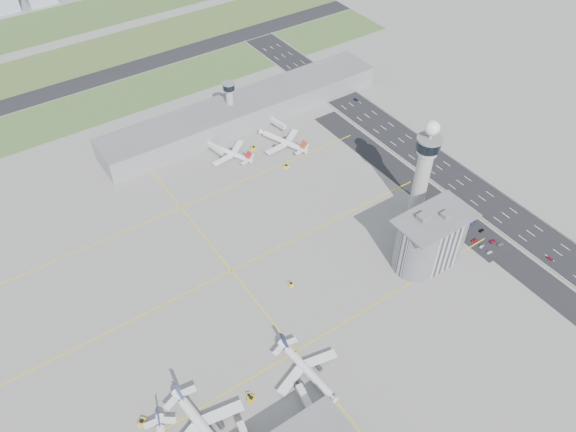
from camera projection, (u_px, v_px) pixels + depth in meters
ground at (325, 274)px, 297.50m from camera, size 1000.00×1000.00×0.00m
grass_strip_0 at (124, 97)px, 423.33m from camera, size 480.00×50.00×0.08m
grass_strip_1 at (89, 57)px, 468.00m from camera, size 480.00×60.00×0.08m
grass_strip_2 at (59, 22)px, 515.65m from camera, size 480.00×70.00×0.08m
runway at (106, 76)px, 445.36m from camera, size 480.00×22.00×0.10m
highway at (475, 193)px, 344.29m from camera, size 28.00×500.00×0.10m
barrier_left at (459, 201)px, 338.21m from camera, size 0.60×500.00×1.20m
barrier_right at (490, 184)px, 349.61m from camera, size 0.60×500.00×1.20m
landside_road at (458, 218)px, 328.16m from camera, size 18.00×260.00×0.08m
parking_lot at (471, 232)px, 320.19m from camera, size 20.00×44.00×0.10m
taxiway_line_h_0 at (296, 351)px, 263.35m from camera, size 260.00×0.60×0.01m
taxiway_line_h_1 at (231, 271)px, 299.08m from camera, size 260.00×0.60×0.01m
taxiway_line_h_2 at (181, 208)px, 334.81m from camera, size 260.00×0.60×0.01m
taxiway_line_v at (231, 271)px, 299.08m from camera, size 0.60×260.00×0.01m
control_tower at (424, 167)px, 307.32m from camera, size 14.00×14.00×64.50m
secondary_tower at (230, 100)px, 386.03m from camera, size 8.60×8.60×31.90m
admin_building at (431, 239)px, 294.97m from camera, size 42.00×24.00×33.50m
terminal_pier at (245, 110)px, 396.46m from camera, size 210.00×32.00×15.80m
airplane_near_b at (205, 427)px, 230.06m from camera, size 43.34×49.38×12.73m
airplane_near_c at (308, 368)px, 250.63m from camera, size 36.66×42.09×11.06m
airplane_far_a at (228, 149)px, 367.73m from camera, size 43.91×46.74×10.40m
airplane_far_b at (282, 138)px, 376.21m from camera, size 45.29×48.91×11.15m
jet_bridge_near_2 at (313, 415)px, 237.62m from camera, size 5.39×14.31×5.70m
jet_bridge_far_0 at (209, 145)px, 374.96m from camera, size 5.39×14.31×5.70m
jet_bridge_far_1 at (271, 121)px, 395.32m from camera, size 5.39×14.31×5.70m
tug_0 at (142, 422)px, 237.19m from camera, size 4.44×4.30×2.14m
tug_1 at (251, 399)px, 245.00m from camera, size 4.02×3.60×1.94m
tug_2 at (249, 396)px, 246.10m from camera, size 2.92×3.43×1.68m
tug_3 at (291, 284)px, 291.48m from camera, size 2.78×3.44×1.75m
tug_4 at (286, 166)px, 361.68m from camera, size 4.25×3.70×2.06m
tug_5 at (254, 148)px, 375.82m from camera, size 4.29×3.86×2.07m
car_lot_0 at (490, 252)px, 308.01m from camera, size 3.74×1.94×1.22m
car_lot_1 at (482, 246)px, 311.30m from camera, size 3.86×1.88×1.22m
car_lot_2 at (475, 240)px, 314.56m from camera, size 4.33×2.34×1.15m
car_lot_3 at (464, 233)px, 318.74m from camera, size 3.88×1.68×1.11m
car_lot_4 at (451, 224)px, 323.75m from camera, size 3.27×1.46×1.09m
car_lot_5 at (446, 218)px, 327.25m from camera, size 3.74×1.51×1.21m
car_lot_6 at (501, 244)px, 312.41m from camera, size 4.27×2.37×1.13m
car_lot_7 at (493, 241)px, 314.08m from camera, size 4.51×2.41×1.24m
car_lot_8 at (481, 230)px, 320.22m from camera, size 3.61×1.70×1.19m
car_lot_9 at (473, 223)px, 324.58m from camera, size 3.55×1.61×1.13m
car_lot_10 at (465, 217)px, 327.97m from camera, size 4.05×2.14×1.08m
car_lot_11 at (456, 212)px, 330.92m from camera, size 4.46×2.14×1.25m
car_hw_0 at (550, 258)px, 304.72m from camera, size 1.96×3.71×1.20m
car_hw_1 at (429, 160)px, 367.40m from camera, size 1.53×3.52×1.13m
car_hw_2 at (356, 100)px, 419.51m from camera, size 2.00×4.28×1.18m
car_hw_4 at (297, 73)px, 448.10m from camera, size 1.75×3.33×1.08m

